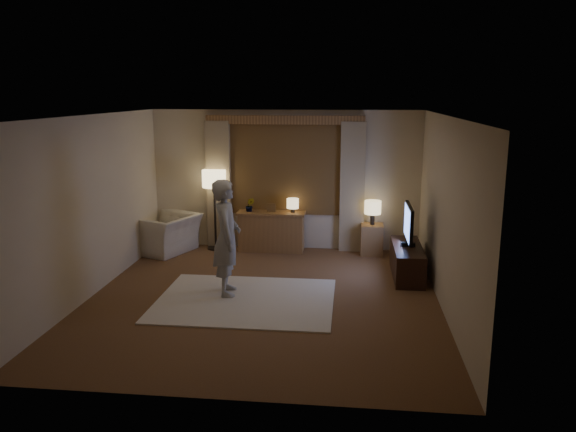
# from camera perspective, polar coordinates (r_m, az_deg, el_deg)

# --- Properties ---
(room) EXTENTS (5.04, 5.54, 2.64)m
(room) POSITION_cam_1_polar(r_m,az_deg,el_deg) (8.31, -2.08, 1.53)
(room) COLOR brown
(room) RESTS_ON ground
(rug) EXTENTS (2.50, 2.00, 0.02)m
(rug) POSITION_cam_1_polar(r_m,az_deg,el_deg) (8.12, -4.33, -8.50)
(rug) COLOR beige
(rug) RESTS_ON floor
(sideboard) EXTENTS (1.20, 0.40, 0.70)m
(sideboard) POSITION_cam_1_polar(r_m,az_deg,el_deg) (10.49, -1.70, -1.67)
(sideboard) COLOR brown
(sideboard) RESTS_ON floor
(picture_frame) EXTENTS (0.16, 0.02, 0.20)m
(picture_frame) POSITION_cam_1_polar(r_m,az_deg,el_deg) (10.39, -1.71, 0.74)
(picture_frame) COLOR brown
(picture_frame) RESTS_ON sideboard
(plant) EXTENTS (0.17, 0.13, 0.30)m
(plant) POSITION_cam_1_polar(r_m,az_deg,el_deg) (10.44, -3.89, 1.06)
(plant) COLOR #999999
(plant) RESTS_ON sideboard
(table_lamp_sideboard) EXTENTS (0.22, 0.22, 0.30)m
(table_lamp_sideboard) POSITION_cam_1_polar(r_m,az_deg,el_deg) (10.32, 0.48, 1.22)
(table_lamp_sideboard) COLOR black
(table_lamp_sideboard) RESTS_ON sideboard
(floor_lamp) EXTENTS (0.44, 0.44, 1.51)m
(floor_lamp) POSITION_cam_1_polar(r_m,az_deg,el_deg) (10.50, -7.52, 3.35)
(floor_lamp) COLOR black
(floor_lamp) RESTS_ON floor
(armchair) EXTENTS (1.26, 1.34, 0.70)m
(armchair) POSITION_cam_1_polar(r_m,az_deg,el_deg) (10.63, -12.23, -1.77)
(armchair) COLOR beige
(armchair) RESTS_ON floor
(side_table) EXTENTS (0.40, 0.40, 0.56)m
(side_table) POSITION_cam_1_polar(r_m,az_deg,el_deg) (10.36, 8.50, -2.37)
(side_table) COLOR brown
(side_table) RESTS_ON floor
(table_lamp_side) EXTENTS (0.30, 0.30, 0.44)m
(table_lamp_side) POSITION_cam_1_polar(r_m,az_deg,el_deg) (10.23, 8.61, 0.81)
(table_lamp_side) COLOR black
(table_lamp_side) RESTS_ON side_table
(tv_stand) EXTENTS (0.45, 1.40, 0.50)m
(tv_stand) POSITION_cam_1_polar(r_m,az_deg,el_deg) (9.27, 11.99, -4.50)
(tv_stand) COLOR black
(tv_stand) RESTS_ON floor
(tv) EXTENTS (0.23, 0.92, 0.67)m
(tv) POSITION_cam_1_polar(r_m,az_deg,el_deg) (9.11, 12.16, -0.78)
(tv) COLOR black
(tv) RESTS_ON tv_stand
(person) EXTENTS (0.51, 0.68, 1.69)m
(person) POSITION_cam_1_polar(r_m,az_deg,el_deg) (8.13, -6.25, -2.18)
(person) COLOR gray
(person) RESTS_ON rug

